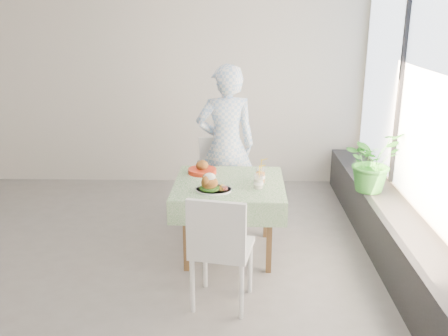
{
  "coord_description": "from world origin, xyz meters",
  "views": [
    {
      "loc": [
        1.27,
        -4.23,
        2.32
      ],
      "look_at": [
        1.17,
        0.35,
        0.87
      ],
      "focal_mm": 40.0,
      "sensor_mm": 36.0,
      "label": 1
    }
  ],
  "objects_px": {
    "chair_far": "(223,199)",
    "juice_cup_orange": "(260,176)",
    "chair_near": "(222,270)",
    "diner": "(226,146)",
    "cafe_table": "(229,210)",
    "main_dish": "(212,185)",
    "potted_plant": "(372,161)"
  },
  "relations": [
    {
      "from": "chair_far",
      "to": "juice_cup_orange",
      "type": "height_order",
      "value": "juice_cup_orange"
    },
    {
      "from": "chair_near",
      "to": "diner",
      "type": "height_order",
      "value": "diner"
    },
    {
      "from": "chair_near",
      "to": "diner",
      "type": "relative_size",
      "value": 0.54
    },
    {
      "from": "chair_far",
      "to": "juice_cup_orange",
      "type": "bearing_deg",
      "value": -61.51
    },
    {
      "from": "cafe_table",
      "to": "chair_far",
      "type": "height_order",
      "value": "chair_far"
    },
    {
      "from": "juice_cup_orange",
      "to": "main_dish",
      "type": "bearing_deg",
      "value": -151.31
    },
    {
      "from": "chair_near",
      "to": "main_dish",
      "type": "bearing_deg",
      "value": 99.41
    },
    {
      "from": "cafe_table",
      "to": "potted_plant",
      "type": "height_order",
      "value": "potted_plant"
    },
    {
      "from": "cafe_table",
      "to": "diner",
      "type": "xyz_separation_m",
      "value": [
        -0.04,
        0.77,
        0.44
      ]
    },
    {
      "from": "chair_far",
      "to": "chair_near",
      "type": "xyz_separation_m",
      "value": [
        0.04,
        -1.62,
        0.0
      ]
    },
    {
      "from": "cafe_table",
      "to": "juice_cup_orange",
      "type": "height_order",
      "value": "juice_cup_orange"
    },
    {
      "from": "diner",
      "to": "chair_near",
      "type": "bearing_deg",
      "value": 79.04
    },
    {
      "from": "chair_far",
      "to": "juice_cup_orange",
      "type": "distance_m",
      "value": 0.94
    },
    {
      "from": "cafe_table",
      "to": "diner",
      "type": "height_order",
      "value": "diner"
    },
    {
      "from": "chair_far",
      "to": "cafe_table",
      "type": "bearing_deg",
      "value": -83.48
    },
    {
      "from": "diner",
      "to": "juice_cup_orange",
      "type": "height_order",
      "value": "diner"
    },
    {
      "from": "cafe_table",
      "to": "chair_far",
      "type": "bearing_deg",
      "value": 96.52
    },
    {
      "from": "diner",
      "to": "potted_plant",
      "type": "distance_m",
      "value": 1.55
    },
    {
      "from": "chair_far",
      "to": "main_dish",
      "type": "bearing_deg",
      "value": -94.55
    },
    {
      "from": "cafe_table",
      "to": "diner",
      "type": "bearing_deg",
      "value": 93.36
    },
    {
      "from": "cafe_table",
      "to": "chair_far",
      "type": "distance_m",
      "value": 0.73
    },
    {
      "from": "cafe_table",
      "to": "diner",
      "type": "distance_m",
      "value": 0.88
    },
    {
      "from": "cafe_table",
      "to": "potted_plant",
      "type": "distance_m",
      "value": 1.6
    },
    {
      "from": "main_dish",
      "to": "cafe_table",
      "type": "bearing_deg",
      "value": 57.02
    },
    {
      "from": "potted_plant",
      "to": "diner",
      "type": "bearing_deg",
      "value": 169.23
    },
    {
      "from": "chair_far",
      "to": "main_dish",
      "type": "relative_size",
      "value": 2.91
    },
    {
      "from": "chair_far",
      "to": "chair_near",
      "type": "bearing_deg",
      "value": -88.76
    },
    {
      "from": "chair_near",
      "to": "main_dish",
      "type": "distance_m",
      "value": 0.84
    },
    {
      "from": "cafe_table",
      "to": "chair_far",
      "type": "xyz_separation_m",
      "value": [
        -0.08,
        0.71,
        -0.16
      ]
    },
    {
      "from": "diner",
      "to": "chair_far",
      "type": "bearing_deg",
      "value": 46.79
    },
    {
      "from": "juice_cup_orange",
      "to": "potted_plant",
      "type": "height_order",
      "value": "potted_plant"
    },
    {
      "from": "main_dish",
      "to": "diner",
      "type": "bearing_deg",
      "value": 83.68
    }
  ]
}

